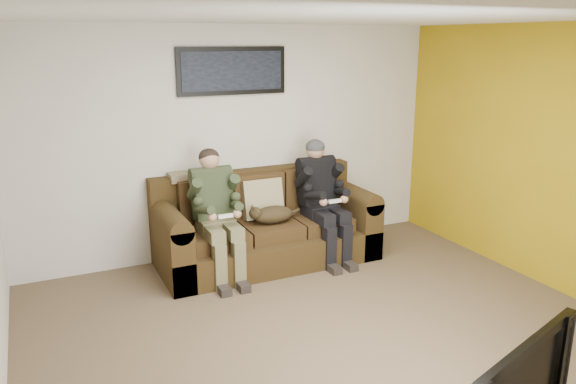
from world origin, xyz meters
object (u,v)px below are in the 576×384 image
person_left (216,206)px  sofa (264,228)px  person_right (322,192)px  cat (271,214)px  framed_poster (232,71)px

person_left → sofa: bearing=18.0°
person_right → person_left: bearing=-180.0°
cat → person_left: bearing=-178.8°
sofa → person_right: person_right is taller
person_right → cat: bearing=178.8°
sofa → person_right: bearing=-18.0°
sofa → cat: bearing=-87.3°
cat → person_right: bearing=-1.2°
cat → framed_poster: (-0.21, 0.57, 1.52)m
person_right → framed_poster: 1.67m
person_left → framed_poster: (0.42, 0.58, 1.34)m
person_left → cat: (0.63, 0.01, -0.18)m
person_left → framed_poster: size_ratio=1.07×
framed_poster → person_right: bearing=-35.3°
person_right → framed_poster: size_ratio=1.08×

